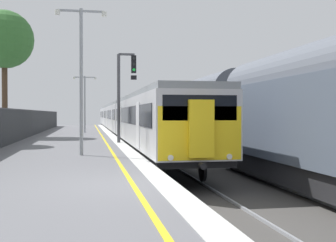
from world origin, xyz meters
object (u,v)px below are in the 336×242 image
at_px(platform_lamp_far, 85,99).
at_px(background_tree_left, 4,41).
at_px(commuter_train_at_platform, 124,118).
at_px(signal_gantry, 123,87).
at_px(platform_lamp_mid, 81,69).
at_px(freight_train_adjacent_track, 177,113).

xyz_separation_m(platform_lamp_far, background_tree_left, (-5.65, -5.55, 3.91)).
height_order(platform_lamp_far, background_tree_left, background_tree_left).
height_order(commuter_train_at_platform, platform_lamp_far, platform_lamp_far).
height_order(signal_gantry, platform_lamp_far, signal_gantry).
distance_m(platform_lamp_mid, background_tree_left, 16.67).
xyz_separation_m(commuter_train_at_platform, platform_lamp_mid, (-3.71, -25.37, 2.12)).
relative_size(freight_train_adjacent_track, signal_gantry, 12.27).
bearing_deg(signal_gantry, background_tree_left, 134.06).
relative_size(commuter_train_at_platform, platform_lamp_mid, 10.37).
bearing_deg(platform_lamp_far, commuter_train_at_platform, 50.62).
distance_m(freight_train_adjacent_track, background_tree_left, 14.68).
bearing_deg(commuter_train_at_platform, platform_lamp_mid, -98.32).
distance_m(freight_train_adjacent_track, platform_lamp_far, 8.15).
xyz_separation_m(freight_train_adjacent_track, platform_lamp_mid, (-7.71, -18.54, 1.69)).
bearing_deg(freight_train_adjacent_track, commuter_train_at_platform, 120.36).
bearing_deg(platform_lamp_mid, signal_gantry, 72.67).
bearing_deg(commuter_train_at_platform, signal_gantry, -94.63).
xyz_separation_m(platform_lamp_mid, platform_lamp_far, (0.00, 20.85, -0.45)).
height_order(commuter_train_at_platform, freight_train_adjacent_track, freight_train_adjacent_track).
distance_m(signal_gantry, platform_lamp_mid, 7.50).
bearing_deg(platform_lamp_far, freight_train_adjacent_track, -16.72).
bearing_deg(signal_gantry, platform_lamp_mid, -107.33).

